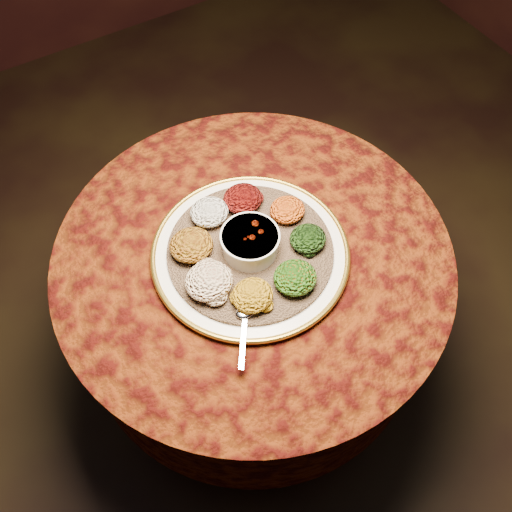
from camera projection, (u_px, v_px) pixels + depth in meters
table at (253, 290)px, 1.51m from camera, size 0.96×0.96×0.73m
platter at (250, 253)px, 1.34m from camera, size 0.54×0.54×0.02m
injera at (250, 251)px, 1.33m from camera, size 0.47×0.47×0.01m
stew_bowl at (250, 241)px, 1.30m from camera, size 0.14×0.14×0.06m
spoon at (245, 316)px, 1.23m from camera, size 0.10×0.13×0.01m
portion_ayib at (209, 212)px, 1.36m from camera, size 0.09×0.09×0.04m
portion_kitfo at (243, 199)px, 1.38m from camera, size 0.10×0.09×0.05m
portion_tikil at (287, 210)px, 1.37m from camera, size 0.09×0.08×0.04m
portion_gomen at (308, 239)px, 1.32m from camera, size 0.09×0.08×0.04m
portion_mixveg at (295, 278)px, 1.26m from camera, size 0.10×0.09×0.05m
portion_kik at (252, 295)px, 1.24m from camera, size 0.09×0.09×0.04m
portion_timatim at (209, 281)px, 1.25m from camera, size 0.11×0.10×0.05m
portion_shiro at (191, 245)px, 1.31m from camera, size 0.10×0.10×0.05m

